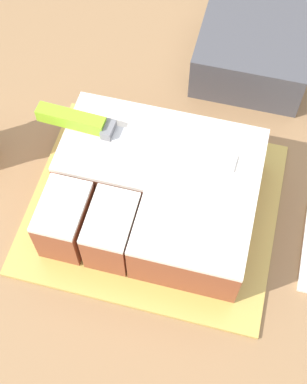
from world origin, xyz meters
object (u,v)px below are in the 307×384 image
at_px(cake_board, 154,207).
at_px(storage_box, 253,49).
at_px(knife, 96,126).
at_px(cake, 155,191).

height_order(cake_board, storage_box, storage_box).
relative_size(knife, storage_box, 1.53).
distance_m(cake_board, knife, 0.15).
xyz_separation_m(cake_board, cake, (0.00, 0.00, 0.05)).
bearing_deg(storage_box, cake_board, -106.56).
distance_m(cake, knife, 0.13).
relative_size(cake, storage_box, 1.49).
height_order(cake, storage_box, cake).
relative_size(cake_board, storage_box, 1.90).
xyz_separation_m(cake, knife, (-0.10, 0.06, 0.05)).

